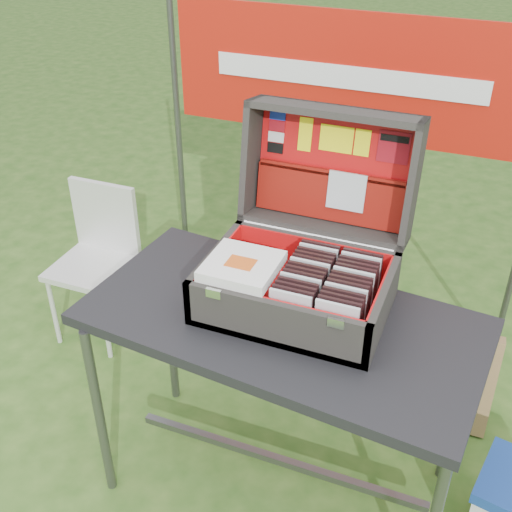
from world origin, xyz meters
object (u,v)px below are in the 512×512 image
at_px(table, 279,406).
at_px(suitcase, 304,226).
at_px(cardboard_box, 442,376).
at_px(chair, 92,269).

height_order(table, suitcase, suitcase).
distance_m(suitcase, cardboard_box, 1.12).
height_order(suitcase, cardboard_box, suitcase).
bearing_deg(chair, suitcase, -19.11).
bearing_deg(table, suitcase, 84.77).
xyz_separation_m(table, suitcase, (0.02, 0.12, 0.70)).
relative_size(suitcase, cardboard_box, 1.33).
xyz_separation_m(table, cardboard_box, (0.53, 0.59, -0.18)).
height_order(chair, cardboard_box, chair).
xyz_separation_m(chair, cardboard_box, (1.70, 0.06, -0.16)).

